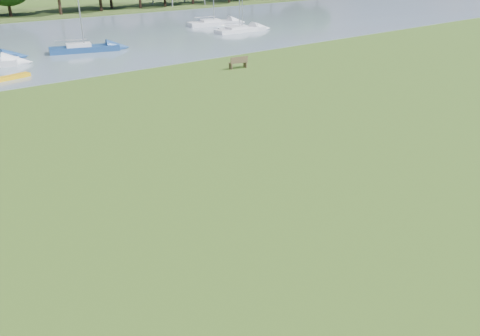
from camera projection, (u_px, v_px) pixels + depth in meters
ground at (178, 190)px, 20.12m from camera, size 220.00×220.00×0.00m
riverbank_bench at (238, 63)px, 41.59m from camera, size 1.78×0.79×1.06m
kayak at (11, 77)px, 37.94m from camera, size 3.14×1.51×0.31m
sailboat_1 at (239, 29)px, 61.29m from camera, size 6.97×2.08×8.80m
sailboat_2 at (213, 22)px, 67.04m from camera, size 7.85×3.51×9.13m
sailboat_5 at (84, 47)px, 48.62m from camera, size 7.22×3.75×9.26m
sailboat_9 at (242, 28)px, 61.94m from camera, size 6.49×3.24×8.41m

